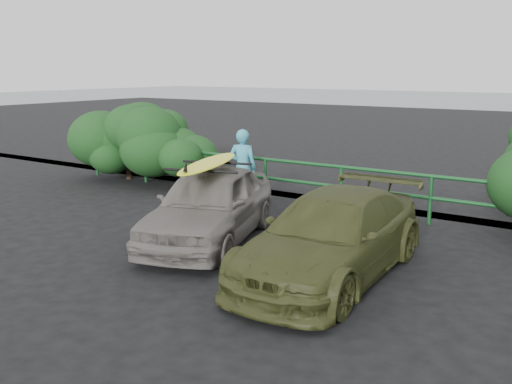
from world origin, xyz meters
TOP-DOWN VIEW (x-y plane):
  - ground at (0.00, 0.00)m, footprint 80.00×80.00m
  - guardrail at (0.00, 5.00)m, footprint 14.00×0.08m
  - shrub_left at (-4.80, 5.40)m, footprint 3.20×2.40m
  - sedan at (-0.02, 1.58)m, footprint 2.82×4.35m
  - olive_vehicle at (2.66, 1.18)m, footprint 1.91×4.44m
  - man at (-1.13, 4.22)m, footprint 0.74×0.59m
  - roof_rack at (-0.02, 1.58)m, footprint 1.59×1.33m
  - surfboard at (-0.02, 1.58)m, footprint 1.36×2.68m

SIDE VIEW (x-z plane):
  - ground at x=0.00m, z-range 0.00..0.00m
  - guardrail at x=0.00m, z-range 0.00..1.04m
  - olive_vehicle at x=2.66m, z-range 0.00..1.27m
  - sedan at x=-0.02m, z-range 0.00..1.38m
  - man at x=-1.13m, z-range 0.00..1.79m
  - shrub_left at x=-4.80m, z-range 0.00..1.94m
  - roof_rack at x=-0.02m, z-range 1.38..1.42m
  - surfboard at x=-0.02m, z-range 1.42..1.50m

